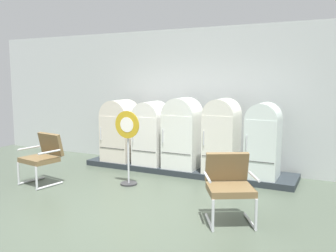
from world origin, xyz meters
name	(u,v)px	position (x,y,z in m)	size (l,w,h in m)	color
ground	(101,222)	(0.00, 0.00, -0.03)	(12.00, 10.00, 0.05)	#465143
back_wall	(197,98)	(0.00, 3.66, 1.57)	(11.76, 0.12, 3.12)	silver
display_plinth	(185,169)	(0.00, 3.02, 0.06)	(4.61, 0.95, 0.12)	#252C31
refrigerator_0	(120,129)	(-1.61, 2.92, 0.85)	(0.70, 0.70, 1.40)	silver
refrigerator_1	(151,131)	(-0.79, 2.93, 0.85)	(0.63, 0.70, 1.39)	white
refrigerator_2	(182,131)	(-0.03, 2.90, 0.90)	(0.71, 0.65, 1.49)	white
refrigerator_3	(222,134)	(0.83, 2.91, 0.91)	(0.63, 0.67, 1.49)	silver
refrigerator_4	(263,138)	(1.66, 2.90, 0.88)	(0.60, 0.64, 1.43)	silver
armchair_left	(43,155)	(-2.10, 1.03, 0.56)	(0.76, 0.73, 0.96)	silver
armchair_right	(229,183)	(1.63, 0.81, 0.56)	(0.85, 0.85, 0.96)	silver
sign_stand	(128,147)	(-0.59, 1.66, 0.73)	(0.52, 0.32, 1.41)	#2D2D30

